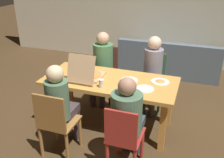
% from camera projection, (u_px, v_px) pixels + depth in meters
% --- Properties ---
extents(ground_plane, '(20.00, 20.00, 0.00)m').
position_uv_depth(ground_plane, '(110.00, 124.00, 4.00)').
color(ground_plane, '#48331D').
extents(back_wall, '(7.96, 0.12, 2.87)m').
position_uv_depth(back_wall, '(153.00, 4.00, 6.03)').
color(back_wall, beige).
rests_on(back_wall, ground).
extents(dining_table, '(1.93, 0.86, 0.78)m').
position_uv_depth(dining_table, '(110.00, 85.00, 3.72)').
color(dining_table, gold).
rests_on(dining_table, ground).
extents(chair_0, '(0.43, 0.43, 0.96)m').
position_uv_depth(chair_0, '(105.00, 71.00, 4.64)').
color(chair_0, brown).
rests_on(chair_0, ground).
extents(person_0, '(0.34, 0.51, 1.26)m').
position_uv_depth(person_0, '(102.00, 62.00, 4.42)').
color(person_0, '#382E39').
rests_on(person_0, ground).
extents(chair_1, '(0.44, 0.42, 0.93)m').
position_uv_depth(chair_1, '(56.00, 123.00, 3.16)').
color(chair_1, '#9B6934').
rests_on(chair_1, ground).
extents(person_1, '(0.29, 0.51, 1.23)m').
position_uv_depth(person_1, '(61.00, 102.00, 3.20)').
color(person_1, '#423639').
rests_on(person_1, ground).
extents(chair_2, '(0.39, 0.44, 0.91)m').
position_uv_depth(chair_2, '(124.00, 138.00, 2.91)').
color(chair_2, '#AE2F26').
rests_on(chair_2, ground).
extents(person_2, '(0.36, 0.54, 1.21)m').
position_uv_depth(person_2, '(128.00, 115.00, 2.94)').
color(person_2, '#32434E').
rests_on(person_2, ground).
extents(chair_3, '(0.39, 0.39, 0.93)m').
position_uv_depth(chair_3, '(153.00, 78.00, 4.38)').
color(chair_3, '#366441').
rests_on(chair_3, ground).
extents(person_3, '(0.31, 0.51, 1.26)m').
position_uv_depth(person_3, '(152.00, 69.00, 4.16)').
color(person_3, '#404239').
rests_on(person_3, ground).
extents(pizza_box_0, '(0.40, 0.52, 0.41)m').
position_uv_depth(pizza_box_0, '(88.00, 74.00, 3.71)').
color(pizza_box_0, tan).
rests_on(pizza_box_0, dining_table).
extents(plate_0, '(0.25, 0.25, 0.03)m').
position_uv_depth(plate_0, '(129.00, 80.00, 3.64)').
color(plate_0, white).
rests_on(plate_0, dining_table).
extents(plate_1, '(0.26, 0.26, 0.03)m').
position_uv_depth(plate_1, '(160.00, 82.00, 3.60)').
color(plate_1, white).
rests_on(plate_1, dining_table).
extents(plate_2, '(0.24, 0.24, 0.01)m').
position_uv_depth(plate_2, '(145.00, 89.00, 3.39)').
color(plate_2, white).
rests_on(plate_2, dining_table).
extents(drinking_glass_0, '(0.07, 0.07, 0.12)m').
position_uv_depth(drinking_glass_0, '(101.00, 83.00, 3.43)').
color(drinking_glass_0, silver).
rests_on(drinking_glass_0, dining_table).
extents(drinking_glass_1, '(0.07, 0.07, 0.10)m').
position_uv_depth(drinking_glass_1, '(60.00, 71.00, 3.84)').
color(drinking_glass_1, '#E5C55E').
rests_on(drinking_glass_1, dining_table).
extents(drinking_glass_2, '(0.08, 0.08, 0.14)m').
position_uv_depth(drinking_glass_2, '(73.00, 63.00, 4.10)').
color(drinking_glass_2, silver).
rests_on(drinking_glass_2, dining_table).
extents(couch, '(2.18, 0.78, 0.79)m').
position_uv_depth(couch, '(168.00, 62.00, 5.74)').
color(couch, slate).
rests_on(couch, ground).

